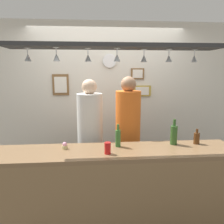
# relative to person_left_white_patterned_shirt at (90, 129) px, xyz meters

# --- Properties ---
(ground_plane) EXTENTS (8.00, 8.00, 0.00)m
(ground_plane) POSITION_rel_person_left_white_patterned_shirt_xyz_m (0.28, -0.30, -1.03)
(ground_plane) COLOR #4C4742
(back_wall) EXTENTS (4.40, 0.06, 2.60)m
(back_wall) POSITION_rel_person_left_white_patterned_shirt_xyz_m (0.28, 0.80, 0.27)
(back_wall) COLOR silver
(back_wall) RESTS_ON ground_plane
(bar_counter) EXTENTS (2.70, 0.55, 0.96)m
(bar_counter) POSITION_rel_person_left_white_patterned_shirt_xyz_m (0.28, -0.80, -0.37)
(bar_counter) COLOR brown
(bar_counter) RESTS_ON ground_plane
(overhead_glass_rack) EXTENTS (2.20, 0.36, 0.04)m
(overhead_glass_rack) POSITION_rel_person_left_white_patterned_shirt_xyz_m (0.28, -0.60, 1.03)
(overhead_glass_rack) COLOR black
(hanging_wineglass_far_left) EXTENTS (0.07, 0.07, 0.13)m
(hanging_wineglass_far_left) POSITION_rel_person_left_white_patterned_shirt_xyz_m (-0.60, -0.59, 0.91)
(hanging_wineglass_far_left) COLOR silver
(hanging_wineglass_far_left) RESTS_ON overhead_glass_rack
(hanging_wineglass_left) EXTENTS (0.07, 0.07, 0.13)m
(hanging_wineglass_left) POSITION_rel_person_left_white_patterned_shirt_xyz_m (-0.30, -0.66, 0.91)
(hanging_wineglass_left) COLOR silver
(hanging_wineglass_left) RESTS_ON overhead_glass_rack
(hanging_wineglass_center_left) EXTENTS (0.07, 0.07, 0.13)m
(hanging_wineglass_center_left) POSITION_rel_person_left_white_patterned_shirt_xyz_m (0.00, -0.59, 0.91)
(hanging_wineglass_center_left) COLOR silver
(hanging_wineglass_center_left) RESTS_ON overhead_glass_rack
(hanging_wineglass_center) EXTENTS (0.07, 0.07, 0.13)m
(hanging_wineglass_center) POSITION_rel_person_left_white_patterned_shirt_xyz_m (0.30, -0.64, 0.91)
(hanging_wineglass_center) COLOR silver
(hanging_wineglass_center) RESTS_ON overhead_glass_rack
(hanging_wineglass_center_right) EXTENTS (0.07, 0.07, 0.13)m
(hanging_wineglass_center_right) POSITION_rel_person_left_white_patterned_shirt_xyz_m (0.59, -0.56, 0.91)
(hanging_wineglass_center_right) COLOR silver
(hanging_wineglass_center_right) RESTS_ON overhead_glass_rack
(hanging_wineglass_right) EXTENTS (0.07, 0.07, 0.13)m
(hanging_wineglass_right) POSITION_rel_person_left_white_patterned_shirt_xyz_m (0.85, -0.58, 0.91)
(hanging_wineglass_right) COLOR silver
(hanging_wineglass_right) RESTS_ON overhead_glass_rack
(hanging_wineglass_far_right) EXTENTS (0.07, 0.07, 0.13)m
(hanging_wineglass_far_right) POSITION_rel_person_left_white_patterned_shirt_xyz_m (1.15, -0.55, 0.91)
(hanging_wineglass_far_right) COLOR silver
(hanging_wineglass_far_right) RESTS_ON overhead_glass_rack
(person_left_white_patterned_shirt) EXTENTS (0.34, 0.34, 1.70)m
(person_left_white_patterned_shirt) POSITION_rel_person_left_white_patterned_shirt_xyz_m (0.00, 0.00, 0.00)
(person_left_white_patterned_shirt) COLOR #2D334C
(person_left_white_patterned_shirt) RESTS_ON ground_plane
(person_middle_orange_shirt) EXTENTS (0.34, 0.34, 1.74)m
(person_middle_orange_shirt) POSITION_rel_person_left_white_patterned_shirt_xyz_m (0.52, 0.00, 0.02)
(person_middle_orange_shirt) COLOR #2D334C
(person_middle_orange_shirt) RESTS_ON ground_plane
(bottle_beer_green_import) EXTENTS (0.06, 0.06, 0.26)m
(bottle_beer_green_import) POSITION_rel_person_left_white_patterned_shirt_xyz_m (0.32, -0.53, 0.04)
(bottle_beer_green_import) COLOR #336B2D
(bottle_beer_green_import) RESTS_ON bar_counter
(bottle_champagne_green) EXTENTS (0.08, 0.08, 0.30)m
(bottle_champagne_green) POSITION_rel_person_left_white_patterned_shirt_xyz_m (0.98, -0.51, 0.05)
(bottle_champagne_green) COLOR #2D5623
(bottle_champagne_green) RESTS_ON bar_counter
(bottle_beer_brown_stubby) EXTENTS (0.07, 0.07, 0.18)m
(bottle_beer_brown_stubby) POSITION_rel_person_left_white_patterned_shirt_xyz_m (1.26, -0.51, 0.00)
(bottle_beer_brown_stubby) COLOR #512D14
(bottle_beer_brown_stubby) RESTS_ON bar_counter
(drink_can) EXTENTS (0.07, 0.07, 0.12)m
(drink_can) POSITION_rel_person_left_white_patterned_shirt_xyz_m (0.19, -0.75, -0.01)
(drink_can) COLOR red
(drink_can) RESTS_ON bar_counter
(cupcake) EXTENTS (0.06, 0.06, 0.08)m
(cupcake) POSITION_rel_person_left_white_patterned_shirt_xyz_m (-0.27, -0.56, -0.03)
(cupcake) COLOR beige
(cupcake) RESTS_ON bar_counter
(picture_frame_lower_pair) EXTENTS (0.30, 0.02, 0.18)m
(picture_frame_lower_pair) POSITION_rel_person_left_white_patterned_shirt_xyz_m (0.87, 0.76, 0.45)
(picture_frame_lower_pair) COLOR #B29338
(picture_frame_lower_pair) RESTS_ON back_wall
(picture_frame_caricature) EXTENTS (0.26, 0.02, 0.34)m
(picture_frame_caricature) POSITION_rel_person_left_white_patterned_shirt_xyz_m (-0.48, 0.76, 0.56)
(picture_frame_caricature) COLOR brown
(picture_frame_caricature) RESTS_ON back_wall
(picture_frame_upper_small) EXTENTS (0.22, 0.02, 0.18)m
(picture_frame_upper_small) POSITION_rel_person_left_white_patterned_shirt_xyz_m (0.79, 0.76, 0.74)
(picture_frame_upper_small) COLOR brown
(picture_frame_upper_small) RESTS_ON back_wall
(wall_clock) EXTENTS (0.22, 0.03, 0.22)m
(wall_clock) POSITION_rel_person_left_white_patterned_shirt_xyz_m (0.32, 0.75, 0.94)
(wall_clock) COLOR white
(wall_clock) RESTS_ON back_wall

